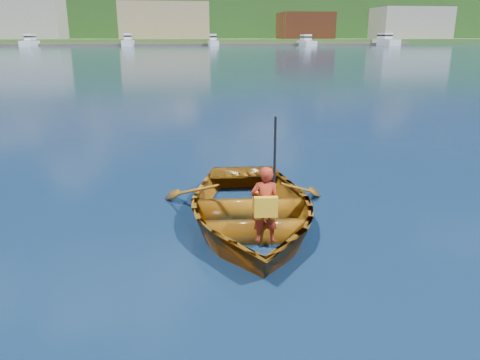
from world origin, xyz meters
TOP-DOWN VIEW (x-y plane):
  - ground at (0.00, 0.00)m, footprint 600.00×600.00m
  - rowboat at (0.08, -0.47)m, footprint 3.43×4.59m
  - child_paddler at (0.17, -1.37)m, footprint 0.44×0.35m
  - shoreline at (0.00, 236.61)m, footprint 400.00×140.00m
  - dock at (-3.64, 148.00)m, footprint 160.00×4.20m
  - waterfront_buildings at (-7.74, 165.00)m, footprint 202.00×16.00m
  - marina_yachts at (3.96, 143.33)m, footprint 143.87×13.67m
  - hillside_trees at (2.23, 232.84)m, footprint 273.27×81.26m

SIDE VIEW (x-z plane):
  - ground at x=0.00m, z-range 0.00..0.00m
  - rowboat at x=0.08m, z-range -0.15..0.76m
  - dock at x=-3.64m, z-range 0.00..0.80m
  - child_paddler at x=0.17m, z-range -0.24..1.62m
  - marina_yachts at x=3.96m, z-range -0.76..3.43m
  - waterfront_buildings at x=-7.74m, z-range 0.74..14.74m
  - shoreline at x=0.00m, z-range -0.68..21.32m
  - hillside_trees at x=2.23m, z-range 5.46..28.61m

